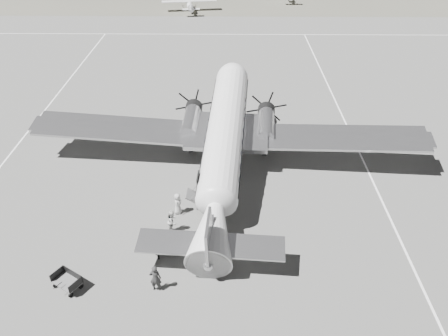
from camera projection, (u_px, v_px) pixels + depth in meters
ground at (219, 197)px, 32.35m from camera, size 260.00×260.00×0.00m
taxi_line_right at (381, 198)px, 32.22m from camera, size 0.15×80.00×0.01m
taxi_line_left at (29, 130)px, 40.83m from camera, size 0.15×60.00×0.01m
taxi_line_horizon at (225, 34)px, 65.56m from camera, size 90.00×0.15×0.01m
dc3_airliner at (224, 144)px, 32.81m from camera, size 33.68×24.61×6.12m
light_plane_left at (190, 5)px, 76.09m from camera, size 10.72×9.20×2.00m
baggage_cart_near at (167, 246)px, 27.38m from camera, size 2.14×1.82×1.02m
baggage_cart_far at (67, 282)px, 24.99m from camera, size 2.08×1.92×0.96m
ground_crew at (155, 278)px, 24.64m from camera, size 0.68×0.45×1.84m
ramp_agent at (173, 221)px, 28.77m from camera, size 0.92×1.03×1.75m
passenger at (178, 204)px, 30.41m from camera, size 0.65×0.88×1.63m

